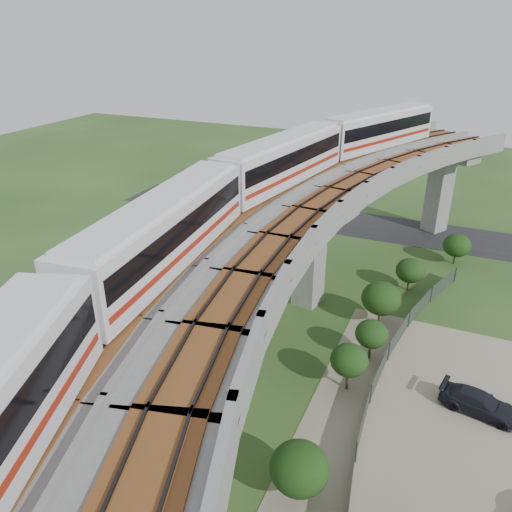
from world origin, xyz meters
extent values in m
plane|color=#28471C|center=(0.00, 0.00, 0.00)|extent=(160.00, 160.00, 0.00)
cube|color=gray|center=(14.00, -2.00, 0.02)|extent=(18.00, 26.00, 0.04)
cube|color=#232326|center=(0.00, 30.00, 0.01)|extent=(60.00, 8.00, 0.03)
cube|color=#99968E|center=(9.12, 31.80, 4.20)|extent=(2.86, 2.93, 8.40)
cube|color=#99968E|center=(9.12, 31.80, 9.00)|extent=(7.21, 5.74, 1.20)
cube|color=#99968E|center=(0.91, 10.42, 4.20)|extent=(2.35, 2.51, 8.40)
cube|color=#99968E|center=(0.91, 10.42, 9.00)|extent=(7.31, 3.58, 1.20)
cube|color=#99968E|center=(0.91, -10.42, 4.20)|extent=(2.35, 2.51, 8.40)
cube|color=#99968E|center=(0.91, -10.42, 9.00)|extent=(7.31, 3.58, 1.20)
cube|color=gray|center=(6.19, 26.54, 10.00)|extent=(16.42, 20.91, 0.80)
cube|color=gray|center=(2.33, 28.44, 10.90)|extent=(8.66, 17.08, 1.00)
cube|color=gray|center=(10.04, 24.64, 10.90)|extent=(8.66, 17.08, 1.00)
cube|color=brown|center=(4.21, 27.51, 10.46)|extent=(10.68, 18.08, 0.12)
cube|color=black|center=(4.21, 27.51, 10.58)|extent=(9.69, 17.59, 0.12)
cube|color=brown|center=(8.16, 25.56, 10.46)|extent=(10.68, 18.08, 0.12)
cube|color=black|center=(8.16, 25.56, 10.58)|extent=(9.69, 17.59, 0.12)
cube|color=gray|center=(0.70, 9.13, 10.00)|extent=(11.77, 20.03, 0.80)
cube|color=gray|center=(-3.55, 9.78, 10.90)|extent=(3.22, 18.71, 1.00)
cube|color=gray|center=(4.95, 8.47, 10.90)|extent=(3.22, 18.71, 1.00)
cube|color=brown|center=(-1.48, 9.46, 10.46)|extent=(5.44, 19.05, 0.12)
cube|color=black|center=(-1.48, 9.46, 10.58)|extent=(4.35, 18.88, 0.12)
cube|color=brown|center=(2.87, 8.79, 10.46)|extent=(5.44, 19.05, 0.12)
cube|color=black|center=(2.87, 8.79, 10.58)|extent=(4.35, 18.88, 0.12)
cube|color=gray|center=(0.70, -9.13, 10.00)|extent=(11.77, 20.03, 0.80)
cube|color=gray|center=(-3.55, -9.78, 10.90)|extent=(3.22, 18.71, 1.00)
cube|color=gray|center=(4.95, -8.47, 10.90)|extent=(3.22, 18.71, 1.00)
cube|color=brown|center=(-1.48, -9.46, 10.46)|extent=(5.44, 19.05, 0.12)
cube|color=black|center=(-1.48, -9.46, 10.58)|extent=(4.35, 18.88, 0.12)
cube|color=brown|center=(2.87, -8.79, 10.46)|extent=(5.44, 19.05, 0.12)
cube|color=black|center=(2.87, -8.79, 10.58)|extent=(4.35, 18.88, 0.12)
cube|color=silver|center=(-1.94, -5.68, 12.24)|extent=(4.06, 15.18, 3.20)
cube|color=silver|center=(-1.94, -5.68, 13.94)|extent=(3.45, 14.39, 0.22)
cube|color=black|center=(-1.94, -5.68, 12.69)|extent=(4.06, 14.59, 1.15)
cube|color=#A52310|center=(-1.94, -5.68, 11.49)|extent=(4.06, 14.59, 0.30)
cube|color=black|center=(-1.94, -5.68, 10.78)|extent=(3.06, 12.87, 0.28)
cube|color=silver|center=(-1.41, 9.87, 12.24)|extent=(5.05, 15.24, 3.20)
cube|color=silver|center=(-1.41, 9.87, 13.94)|extent=(4.39, 14.41, 0.22)
cube|color=black|center=(-1.41, 9.87, 12.69)|extent=(5.01, 14.66, 1.15)
cube|color=#A52310|center=(-1.41, 9.87, 11.49)|extent=(5.01, 14.66, 0.30)
cube|color=black|center=(-1.41, 9.87, 10.78)|extent=(3.90, 12.89, 0.28)
cube|color=silver|center=(2.96, 24.80, 12.24)|extent=(8.46, 14.83, 3.20)
cube|color=silver|center=(2.96, 24.80, 13.94)|extent=(7.66, 13.93, 0.22)
cube|color=black|center=(2.96, 24.80, 12.69)|extent=(8.27, 14.31, 1.15)
cube|color=#A52310|center=(2.96, 24.80, 11.49)|extent=(8.27, 14.31, 0.30)
cube|color=black|center=(2.96, 24.80, 10.78)|extent=(6.83, 12.45, 0.28)
cylinder|color=#2D382D|center=(12.25, 19.29, 0.75)|extent=(0.08, 0.08, 1.50)
cube|color=#2D382D|center=(11.38, 16.98, 0.75)|extent=(1.69, 4.77, 1.40)
cylinder|color=#2D382D|center=(10.62, 14.63, 0.75)|extent=(0.08, 0.08, 1.50)
cube|color=#2D382D|center=(9.98, 12.24, 0.75)|extent=(1.23, 4.91, 1.40)
cylinder|color=#2D382D|center=(9.45, 9.83, 0.75)|extent=(0.08, 0.08, 1.50)
cube|color=#2D382D|center=(9.03, 7.39, 0.75)|extent=(0.75, 4.99, 1.40)
cylinder|color=#2D382D|center=(8.74, 4.94, 0.75)|extent=(0.08, 0.08, 1.50)
cube|color=#2D382D|center=(8.56, 2.47, 0.75)|extent=(0.27, 5.04, 1.40)
cylinder|color=#2D382D|center=(8.50, 0.00, 0.75)|extent=(0.08, 0.08, 1.50)
cube|color=#2D382D|center=(8.56, -2.47, 0.75)|extent=(0.27, 5.04, 1.40)
cylinder|color=#2D382D|center=(8.74, -4.94, 0.75)|extent=(0.08, 0.08, 1.50)
cube|color=#2D382D|center=(9.03, -7.39, 0.75)|extent=(0.75, 4.99, 1.40)
cylinder|color=#382314|center=(11.92, 23.32, 0.60)|extent=(0.18, 0.18, 1.20)
ellipsoid|color=#173912|center=(11.92, 23.32, 1.99)|extent=(2.65, 2.65, 2.25)
cylinder|color=#382314|center=(8.51, 16.03, 0.59)|extent=(0.18, 0.18, 1.19)
ellipsoid|color=#173912|center=(8.51, 16.03, 1.95)|extent=(2.54, 2.54, 2.15)
cylinder|color=#382314|center=(7.17, 9.44, 0.71)|extent=(0.18, 0.18, 1.42)
ellipsoid|color=#173912|center=(7.17, 9.44, 2.34)|extent=(3.07, 3.07, 2.61)
cylinder|color=#382314|center=(7.45, 4.56, 0.73)|extent=(0.18, 0.18, 1.47)
ellipsoid|color=#173912|center=(7.45, 4.56, 2.16)|extent=(2.31, 2.31, 1.96)
cylinder|color=#382314|center=(6.79, 0.79, 0.80)|extent=(0.18, 0.18, 1.60)
ellipsoid|color=#173912|center=(6.79, 0.79, 2.33)|extent=(2.44, 2.44, 2.08)
cylinder|color=#382314|center=(6.61, -8.38, 0.65)|extent=(0.18, 0.18, 1.30)
ellipsoid|color=#173912|center=(6.61, -8.38, 2.19)|extent=(2.96, 2.96, 2.51)
imported|color=black|center=(14.72, 1.94, 0.71)|extent=(4.92, 2.76, 1.35)
camera|label=1|loc=(11.66, -25.26, 21.95)|focal=35.00mm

